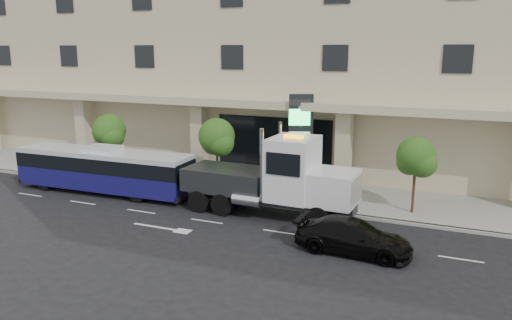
{
  "coord_description": "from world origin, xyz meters",
  "views": [
    {
      "loc": [
        11.65,
        -22.66,
        8.6
      ],
      "look_at": [
        1.24,
        2.0,
        2.58
      ],
      "focal_mm": 35.0,
      "sensor_mm": 36.0,
      "label": 1
    }
  ],
  "objects": [
    {
      "name": "tree_right",
      "position": [
        9.53,
        3.59,
        3.04
      ],
      "size": [
        2.1,
        2.0,
        4.04
      ],
      "color": "#422B19",
      "rests_on": "sidewalk"
    },
    {
      "name": "city_bus",
      "position": [
        -8.2,
        0.7,
        1.46
      ],
      "size": [
        11.4,
        2.68,
        2.87
      ],
      "rotation": [
        0.0,
        0.0,
        0.03
      ],
      "color": "black",
      "rests_on": "ground"
    },
    {
      "name": "tow_truck",
      "position": [
        2.92,
        0.67,
        1.97
      ],
      "size": [
        10.52,
        2.91,
        4.79
      ],
      "rotation": [
        0.0,
        0.0,
        -0.03
      ],
      "color": "#2D3033",
      "rests_on": "ground"
    },
    {
      "name": "sidewalk",
      "position": [
        0.0,
        5.0,
        0.07
      ],
      "size": [
        120.0,
        6.0,
        0.15
      ],
      "primitive_type": "cube",
      "color": "gray",
      "rests_on": "ground"
    },
    {
      "name": "tree_left",
      "position": [
        -9.97,
        3.59,
        3.11
      ],
      "size": [
        2.27,
        2.2,
        4.22
      ],
      "color": "#422B19",
      "rests_on": "sidewalk"
    },
    {
      "name": "ground",
      "position": [
        0.0,
        0.0,
        0.0
      ],
      "size": [
        120.0,
        120.0,
        0.0
      ],
      "primitive_type": "plane",
      "color": "black",
      "rests_on": "ground"
    },
    {
      "name": "signage_pylon",
      "position": [
        2.61,
        5.67,
        3.09
      ],
      "size": [
        1.53,
        0.99,
        5.79
      ],
      "rotation": [
        0.0,
        0.0,
        0.35
      ],
      "color": "black",
      "rests_on": "sidewalk"
    },
    {
      "name": "convention_center",
      "position": [
        -0.0,
        15.42,
        9.97
      ],
      "size": [
        60.0,
        17.6,
        20.0
      ],
      "color": "beige",
      "rests_on": "ground"
    },
    {
      "name": "black_sedan",
      "position": [
        7.68,
        -2.54,
        0.72
      ],
      "size": [
        5.08,
        2.25,
        1.45
      ],
      "primitive_type": "imported",
      "rotation": [
        0.0,
        0.0,
        1.53
      ],
      "color": "black",
      "rests_on": "ground"
    },
    {
      "name": "curb",
      "position": [
        0.0,
        2.0,
        0.07
      ],
      "size": [
        120.0,
        0.3,
        0.15
      ],
      "primitive_type": "cube",
      "color": "gray",
      "rests_on": "ground"
    },
    {
      "name": "tree_mid",
      "position": [
        -1.97,
        3.59,
        3.26
      ],
      "size": [
        2.28,
        2.2,
        4.38
      ],
      "color": "#422B19",
      "rests_on": "sidewalk"
    }
  ]
}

